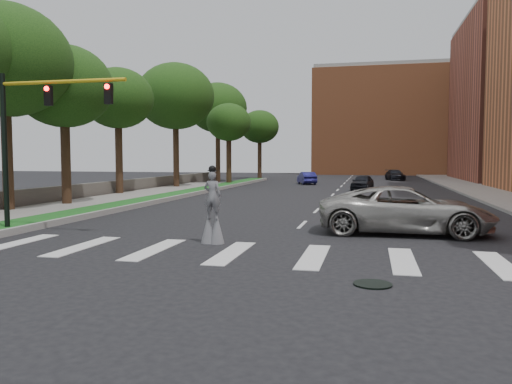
{
  "coord_description": "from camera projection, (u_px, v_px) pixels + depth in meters",
  "views": [
    {
      "loc": [
        2.92,
        -13.77,
        2.98
      ],
      "look_at": [
        -1.2,
        4.07,
        1.7
      ],
      "focal_mm": 35.0,
      "sensor_mm": 36.0,
      "label": 1
    }
  ],
  "objects": [
    {
      "name": "ground_plane",
      "position": [
        265.0,
        262.0,
        14.25
      ],
      "size": [
        160.0,
        160.0,
        0.0
      ],
      "primitive_type": "plane",
      "color": "black",
      "rests_on": "ground"
    },
    {
      "name": "grass_median",
      "position": [
        167.0,
        196.0,
        36.26
      ],
      "size": [
        2.0,
        60.0,
        0.25
      ],
      "primitive_type": "cube",
      "color": "#17511B",
      "rests_on": "ground"
    },
    {
      "name": "median_curb",
      "position": [
        181.0,
        197.0,
        36.02
      ],
      "size": [
        0.2,
        60.0,
        0.28
      ],
      "primitive_type": "cube",
      "color": "#969691",
      "rests_on": "ground"
    },
    {
      "name": "sidewalk_left",
      "position": [
        43.0,
        210.0,
        27.21
      ],
      "size": [
        4.0,
        60.0,
        0.18
      ],
      "primitive_type": "cube",
      "color": "gray",
      "rests_on": "ground"
    },
    {
      "name": "sidewalk_right",
      "position": [
        507.0,
        198.0,
        35.75
      ],
      "size": [
        5.0,
        90.0,
        0.18
      ],
      "primitive_type": "cube",
      "color": "gray",
      "rests_on": "ground"
    },
    {
      "name": "stone_wall",
      "position": [
        112.0,
        188.0,
        39.41
      ],
      "size": [
        0.5,
        56.0,
        1.1
      ],
      "primitive_type": "cube",
      "color": "#504B44",
      "rests_on": "ground"
    },
    {
      "name": "manhole",
      "position": [
        373.0,
        284.0,
        11.63
      ],
      "size": [
        0.9,
        0.9,
        0.04
      ],
      "primitive_type": "cylinder",
      "color": "black",
      "rests_on": "ground"
    },
    {
      "name": "building_backdrop",
      "position": [
        389.0,
        123.0,
        88.1
      ],
      "size": [
        26.0,
        14.0,
        18.0
      ],
      "primitive_type": "cube",
      "color": "#C46B3D",
      "rests_on": "ground"
    },
    {
      "name": "traffic_signal",
      "position": [
        31.0,
        127.0,
        19.07
      ],
      "size": [
        5.3,
        0.23,
        6.2
      ],
      "color": "black",
      "rests_on": "ground"
    },
    {
      "name": "stilt_performer",
      "position": [
        213.0,
        214.0,
        17.21
      ],
      "size": [
        0.84,
        0.54,
        2.7
      ],
      "rotation": [
        0.0,
        0.0,
        3.08
      ],
      "color": "#322014",
      "rests_on": "ground"
    },
    {
      "name": "suv_crossing",
      "position": [
        406.0,
        210.0,
        19.46
      ],
      "size": [
        6.68,
        3.13,
        1.85
      ],
      "primitive_type": "imported",
      "rotation": [
        0.0,
        0.0,
        1.56
      ],
      "color": "#A5A39C",
      "rests_on": "ground"
    },
    {
      "name": "car_near",
      "position": [
        362.0,
        182.0,
        45.43
      ],
      "size": [
        2.28,
        4.33,
        1.41
      ],
      "primitive_type": "imported",
      "rotation": [
        0.0,
        0.0,
        -0.16
      ],
      "color": "black",
      "rests_on": "ground"
    },
    {
      "name": "car_mid",
      "position": [
        307.0,
        178.0,
        55.18
      ],
      "size": [
        2.74,
        4.36,
        1.36
      ],
      "primitive_type": "imported",
      "rotation": [
        0.0,
        0.0,
        3.48
      ],
      "color": "navy",
      "rests_on": "ground"
    },
    {
      "name": "car_far",
      "position": [
        395.0,
        175.0,
        65.0
      ],
      "size": [
        2.74,
        4.95,
        1.36
      ],
      "primitive_type": "imported",
      "rotation": [
        0.0,
        0.0,
        0.19
      ],
      "color": "black",
      "rests_on": "ground"
    },
    {
      "name": "tree_2",
      "position": [
        64.0,
        87.0,
        29.82
      ],
      "size": [
        5.79,
        5.79,
        9.68
      ],
      "color": "#322014",
      "rests_on": "ground"
    },
    {
      "name": "tree_3",
      "position": [
        118.0,
        99.0,
        38.49
      ],
      "size": [
        5.5,
        5.5,
        9.87
      ],
      "color": "#322014",
      "rests_on": "ground"
    },
    {
      "name": "tree_4",
      "position": [
        175.0,
        97.0,
        47.26
      ],
      "size": [
        7.37,
        7.37,
        11.89
      ],
      "color": "#322014",
      "rests_on": "ground"
    },
    {
      "name": "tree_5",
      "position": [
        218.0,
        108.0,
        60.01
      ],
      "size": [
        7.06,
        7.06,
        11.92
      ],
      "color": "#322014",
      "rests_on": "ground"
    },
    {
      "name": "tree_6",
      "position": [
        229.0,
        123.0,
        53.51
      ],
      "size": [
        4.76,
        4.76,
        8.76
      ],
      "color": "#322014",
      "rests_on": "ground"
    },
    {
      "name": "tree_7",
      "position": [
        260.0,
        127.0,
        68.32
      ],
      "size": [
        5.3,
        5.3,
        9.41
      ],
      "color": "#322014",
      "rests_on": "ground"
    },
    {
      "name": "tree_8",
      "position": [
        4.0,
        61.0,
        26.25
      ],
      "size": [
        7.01,
        7.01,
        11.07
      ],
      "color": "#322014",
      "rests_on": "ground"
    }
  ]
}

